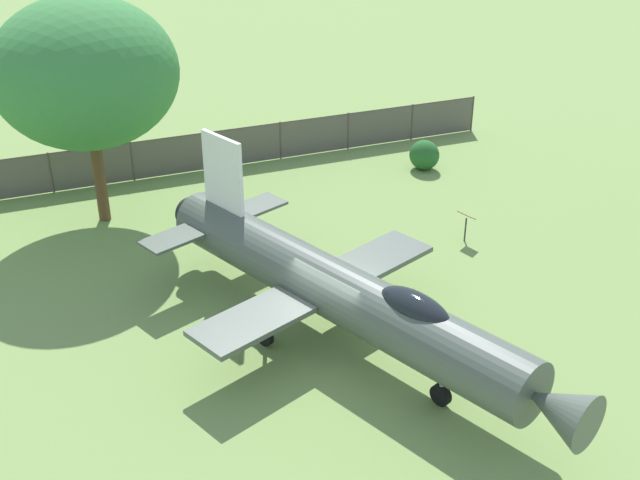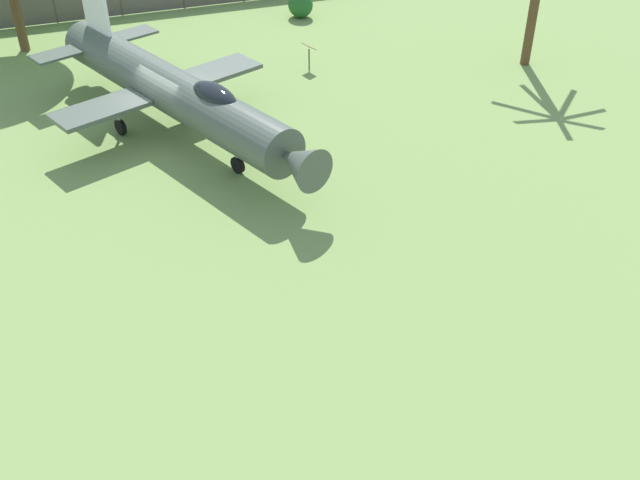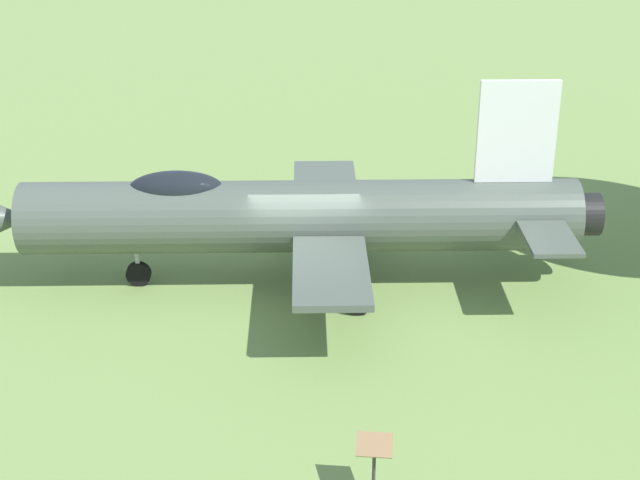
% 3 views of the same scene
% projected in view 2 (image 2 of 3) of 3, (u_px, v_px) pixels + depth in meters
% --- Properties ---
extents(ground_plane, '(200.00, 200.00, 0.00)m').
position_uv_depth(ground_plane, '(176.00, 133.00, 28.12)').
color(ground_plane, '#75934C').
extents(display_jet, '(8.49, 14.89, 5.01)m').
position_uv_depth(display_jet, '(176.00, 92.00, 26.83)').
color(display_jet, '#4C564C').
rests_on(display_jet, ground_plane).
extents(shrub_near_fence, '(1.18, 1.31, 1.30)m').
position_uv_depth(shrub_near_fence, '(300.00, 5.00, 38.12)').
color(shrub_near_fence, '#235B26').
rests_on(shrub_near_fence, ground_plane).
extents(info_plaque, '(0.56, 0.69, 1.14)m').
position_uv_depth(info_plaque, '(309.00, 50.00, 32.60)').
color(info_plaque, '#333333').
rests_on(info_plaque, ground_plane).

